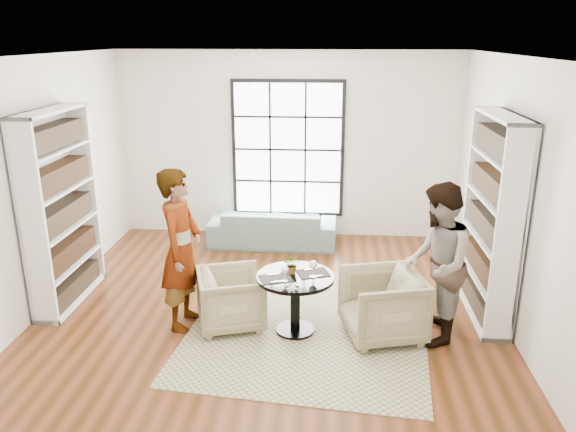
# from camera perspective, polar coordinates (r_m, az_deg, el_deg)

# --- Properties ---
(ground) EXTENTS (6.00, 6.00, 0.00)m
(ground) POSITION_cam_1_polar(r_m,az_deg,el_deg) (6.81, -1.99, -10.24)
(ground) COLOR brown
(room_shell) EXTENTS (6.00, 6.01, 6.00)m
(room_shell) POSITION_cam_1_polar(r_m,az_deg,el_deg) (6.83, -1.59, 1.27)
(room_shell) COLOR silver
(room_shell) RESTS_ON ground
(rug) EXTENTS (2.91, 2.91, 0.01)m
(rug) POSITION_cam_1_polar(r_m,az_deg,el_deg) (6.49, 1.91, -11.71)
(rug) COLOR tan
(rug) RESTS_ON ground
(pedestal_table) EXTENTS (0.86, 0.86, 0.69)m
(pedestal_table) POSITION_cam_1_polar(r_m,az_deg,el_deg) (6.28, 0.75, -7.64)
(pedestal_table) COLOR black
(pedestal_table) RESTS_ON ground
(sofa) EXTENTS (2.01, 0.82, 0.58)m
(sofa) POSITION_cam_1_polar(r_m,az_deg,el_deg) (8.95, -1.55, -1.12)
(sofa) COLOR slate
(sofa) RESTS_ON ground
(armchair_left) EXTENTS (0.92, 0.91, 0.67)m
(armchair_left) POSITION_cam_1_polar(r_m,az_deg,el_deg) (6.52, -5.78, -8.38)
(armchair_left) COLOR tan
(armchair_left) RESTS_ON ground
(armchair_right) EXTENTS (1.01, 0.99, 0.76)m
(armchair_right) POSITION_cam_1_polar(r_m,az_deg,el_deg) (6.34, 9.56, -8.95)
(armchair_right) COLOR tan
(armchair_right) RESTS_ON ground
(person_left) EXTENTS (0.51, 0.72, 1.86)m
(person_left) POSITION_cam_1_polar(r_m,az_deg,el_deg) (6.40, -10.81, -3.35)
(person_left) COLOR gray
(person_left) RESTS_ON ground
(person_right) EXTENTS (0.78, 0.95, 1.77)m
(person_right) POSITION_cam_1_polar(r_m,az_deg,el_deg) (6.20, 14.88, -4.76)
(person_right) COLOR gray
(person_right) RESTS_ON ground
(placemat_left) EXTENTS (0.41, 0.36, 0.01)m
(placemat_left) POSITION_cam_1_polar(r_m,az_deg,el_deg) (6.13, -1.29, -6.34)
(placemat_left) COLOR #282622
(placemat_left) RESTS_ON pedestal_table
(placemat_right) EXTENTS (0.41, 0.36, 0.01)m
(placemat_right) POSITION_cam_1_polar(r_m,az_deg,el_deg) (6.26, 2.56, -5.82)
(placemat_right) COLOR #282622
(placemat_right) RESTS_ON pedestal_table
(cutlery_left) EXTENTS (0.21, 0.25, 0.01)m
(cutlery_left) POSITION_cam_1_polar(r_m,az_deg,el_deg) (6.13, -1.29, -6.29)
(cutlery_left) COLOR silver
(cutlery_left) RESTS_ON placemat_left
(cutlery_right) EXTENTS (0.21, 0.25, 0.01)m
(cutlery_right) POSITION_cam_1_polar(r_m,az_deg,el_deg) (6.26, 2.56, -5.76)
(cutlery_right) COLOR silver
(cutlery_right) RESTS_ON placemat_right
(wine_glass_left) EXTENTS (0.08, 0.08, 0.18)m
(wine_glass_left) POSITION_cam_1_polar(r_m,az_deg,el_deg) (6.01, -0.31, -5.55)
(wine_glass_left) COLOR silver
(wine_glass_left) RESTS_ON pedestal_table
(wine_glass_right) EXTENTS (0.09, 0.09, 0.20)m
(wine_glass_right) POSITION_cam_1_polar(r_m,az_deg,el_deg) (6.11, 2.59, -5.01)
(wine_glass_right) COLOR silver
(wine_glass_right) RESTS_ON pedestal_table
(flower_centerpiece) EXTENTS (0.19, 0.17, 0.20)m
(flower_centerpiece) POSITION_cam_1_polar(r_m,az_deg,el_deg) (6.22, 0.44, -4.98)
(flower_centerpiece) COLOR gray
(flower_centerpiece) RESTS_ON pedestal_table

